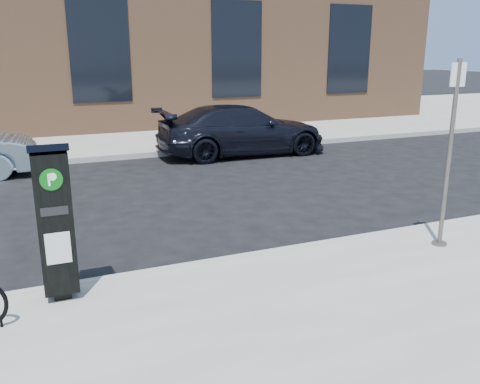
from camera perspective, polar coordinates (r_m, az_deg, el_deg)
ground at (r=7.30m, az=-0.56°, el=-8.27°), size 120.00×120.00×0.00m
sidewalk_far at (r=20.54m, az=-15.67°, el=6.94°), size 60.00×12.00×0.15m
curb_near at (r=7.25m, az=-0.51°, el=-7.79°), size 60.00×0.12×0.16m
curb_far at (r=14.71m, az=-12.54°, el=3.91°), size 60.00×0.12×0.16m
building at (r=23.35m, az=-17.47°, el=17.82°), size 28.00×10.05×8.25m
parking_kiosk at (r=6.12m, az=-20.05°, el=-3.02°), size 0.43×0.38×1.85m
sign_pole at (r=7.86m, az=22.41°, el=3.70°), size 0.24×0.22×2.70m
car_dark at (r=14.93m, az=0.23°, el=6.98°), size 5.03×2.13×1.45m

